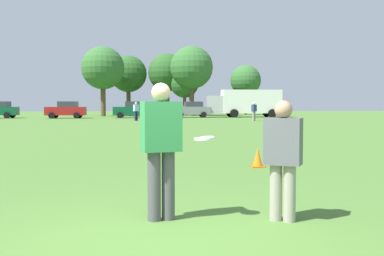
% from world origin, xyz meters
% --- Properties ---
extents(ground_plane, '(187.80, 187.80, 0.00)m').
position_xyz_m(ground_plane, '(0.00, 0.00, 0.00)').
color(ground_plane, '#47702D').
extents(player_thrower, '(0.56, 0.40, 1.83)m').
position_xyz_m(player_thrower, '(0.04, 0.96, 1.03)').
color(player_thrower, '#4C4C51').
rests_on(player_thrower, ground).
extents(player_defender, '(0.54, 0.46, 1.60)m').
position_xyz_m(player_defender, '(1.64, 0.77, 0.89)').
color(player_defender, gray).
rests_on(player_defender, ground).
extents(frisbee, '(0.27, 0.27, 0.06)m').
position_xyz_m(frisbee, '(0.61, 0.92, 1.10)').
color(frisbee, white).
extents(traffic_cone, '(0.32, 0.32, 0.48)m').
position_xyz_m(traffic_cone, '(2.52, 5.96, 0.23)').
color(traffic_cone, '#D8590C').
rests_on(traffic_cone, ground).
extents(parked_car_center, '(4.21, 2.24, 1.82)m').
position_xyz_m(parked_car_center, '(-9.17, 45.97, 0.92)').
color(parked_car_center, maroon).
rests_on(parked_car_center, ground).
extents(parked_car_mid_right, '(4.21, 2.24, 1.82)m').
position_xyz_m(parked_car_mid_right, '(-2.04, 46.79, 0.92)').
color(parked_car_mid_right, '#0C4C2D').
rests_on(parked_car_mid_right, ground).
extents(parked_car_near_right, '(4.21, 2.24, 1.82)m').
position_xyz_m(parked_car_near_right, '(4.65, 47.72, 0.92)').
color(parked_car_near_right, slate).
rests_on(parked_car_near_right, ground).
extents(box_truck, '(8.52, 3.06, 3.18)m').
position_xyz_m(box_truck, '(11.00, 48.23, 1.75)').
color(box_truck, white).
rests_on(box_truck, ground).
extents(bystander_far_jogger, '(0.54, 0.51, 1.72)m').
position_xyz_m(bystander_far_jogger, '(-1.41, 37.93, 0.97)').
color(bystander_far_jogger, '#1E234C').
rests_on(bystander_far_jogger, ground).
extents(bystander_field_marshal, '(0.54, 0.51, 1.72)m').
position_xyz_m(bystander_field_marshal, '(9.28, 36.19, 0.97)').
color(bystander_field_marshal, gray).
rests_on(bystander_field_marshal, ground).
extents(tree_west_oak, '(5.41, 5.41, 8.79)m').
position_xyz_m(tree_west_oak, '(-6.04, 54.17, 6.04)').
color(tree_west_oak, brown).
rests_on(tree_west_oak, ground).
extents(tree_west_maple, '(5.06, 5.06, 8.23)m').
position_xyz_m(tree_west_maple, '(-3.10, 59.46, 5.66)').
color(tree_west_maple, brown).
rests_on(tree_west_maple, ground).
extents(tree_center_elm, '(5.18, 5.18, 8.42)m').
position_xyz_m(tree_center_elm, '(2.22, 58.32, 5.79)').
color(tree_center_elm, brown).
rests_on(tree_center_elm, ground).
extents(tree_east_birch, '(3.78, 3.78, 6.14)m').
position_xyz_m(tree_east_birch, '(4.46, 56.62, 4.22)').
color(tree_east_birch, brown).
rests_on(tree_east_birch, ground).
extents(tree_east_oak, '(5.62, 5.62, 9.13)m').
position_xyz_m(tree_east_oak, '(5.31, 55.53, 6.28)').
color(tree_east_oak, brown).
rests_on(tree_east_oak, ground).
extents(tree_far_east_pine, '(4.33, 4.33, 7.04)m').
position_xyz_m(tree_far_east_pine, '(13.35, 59.65, 4.84)').
color(tree_far_east_pine, brown).
rests_on(tree_far_east_pine, ground).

